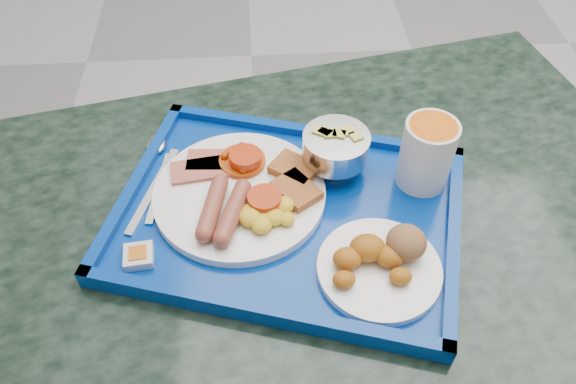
{
  "coord_description": "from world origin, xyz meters",
  "views": [
    {
      "loc": [
        -0.65,
        -1.29,
        1.33
      ],
      "look_at": [
        -0.62,
        -0.78,
        0.76
      ],
      "focal_mm": 35.0,
      "sensor_mm": 36.0,
      "label": 1
    }
  ],
  "objects_px": {
    "table": "(304,301)",
    "main_plate": "(243,193)",
    "tray": "(288,214)",
    "fruit_bowl": "(336,147)",
    "juice_cup": "(427,152)",
    "bread_plate": "(382,260)"
  },
  "relations": [
    {
      "from": "table",
      "to": "main_plate",
      "type": "xyz_separation_m",
      "value": [
        -0.09,
        0.06,
        0.21
      ]
    },
    {
      "from": "tray",
      "to": "fruit_bowl",
      "type": "distance_m",
      "value": 0.12
    },
    {
      "from": "tray",
      "to": "fruit_bowl",
      "type": "height_order",
      "value": "fruit_bowl"
    },
    {
      "from": "juice_cup",
      "to": "tray",
      "type": "bearing_deg",
      "value": -166.62
    },
    {
      "from": "main_plate",
      "to": "juice_cup",
      "type": "distance_m",
      "value": 0.27
    },
    {
      "from": "table",
      "to": "main_plate",
      "type": "relative_size",
      "value": 5.09
    },
    {
      "from": "main_plate",
      "to": "fruit_bowl",
      "type": "relative_size",
      "value": 2.52
    },
    {
      "from": "table",
      "to": "juice_cup",
      "type": "relative_size",
      "value": 11.94
    },
    {
      "from": "main_plate",
      "to": "bread_plate",
      "type": "xyz_separation_m",
      "value": [
        0.18,
        -0.13,
        0.0
      ]
    },
    {
      "from": "bread_plate",
      "to": "juice_cup",
      "type": "height_order",
      "value": "juice_cup"
    },
    {
      "from": "bread_plate",
      "to": "tray",
      "type": "bearing_deg",
      "value": 137.29
    },
    {
      "from": "table",
      "to": "juice_cup",
      "type": "height_order",
      "value": "juice_cup"
    },
    {
      "from": "tray",
      "to": "juice_cup",
      "type": "relative_size",
      "value": 5.26
    },
    {
      "from": "main_plate",
      "to": "juice_cup",
      "type": "xyz_separation_m",
      "value": [
        0.26,
        0.02,
        0.04
      ]
    },
    {
      "from": "main_plate",
      "to": "fruit_bowl",
      "type": "distance_m",
      "value": 0.15
    },
    {
      "from": "tray",
      "to": "main_plate",
      "type": "height_order",
      "value": "main_plate"
    },
    {
      "from": "main_plate",
      "to": "juice_cup",
      "type": "relative_size",
      "value": 2.34
    },
    {
      "from": "fruit_bowl",
      "to": "main_plate",
      "type": "bearing_deg",
      "value": -159.29
    },
    {
      "from": "bread_plate",
      "to": "juice_cup",
      "type": "distance_m",
      "value": 0.18
    },
    {
      "from": "main_plate",
      "to": "tray",
      "type": "bearing_deg",
      "value": -24.05
    },
    {
      "from": "tray",
      "to": "fruit_bowl",
      "type": "bearing_deg",
      "value": 46.59
    },
    {
      "from": "fruit_bowl",
      "to": "tray",
      "type": "bearing_deg",
      "value": -133.41
    }
  ]
}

